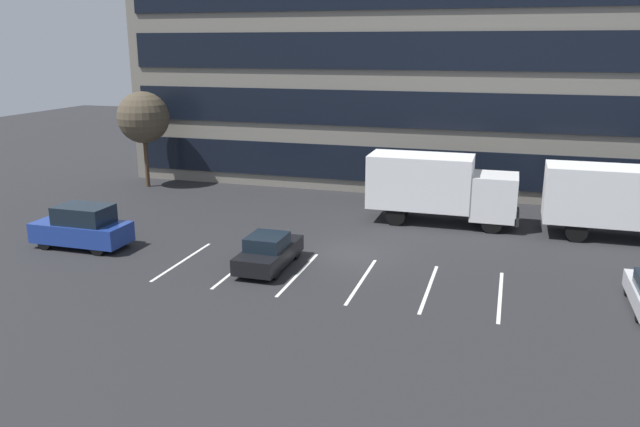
% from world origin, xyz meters
% --- Properties ---
extents(ground_plane, '(120.00, 120.00, 0.00)m').
position_xyz_m(ground_plane, '(0.00, 0.00, 0.00)').
color(ground_plane, '#262628').
extents(office_building, '(38.74, 11.20, 21.60)m').
position_xyz_m(office_building, '(0.00, 17.95, 10.80)').
color(office_building, slate).
rests_on(office_building, ground_plane).
extents(lot_markings, '(14.14, 5.40, 0.01)m').
position_xyz_m(lot_markings, '(-0.00, -3.30, 0.00)').
color(lot_markings, silver).
rests_on(lot_markings, ground_plane).
extents(box_truck_blue, '(7.96, 2.64, 3.69)m').
position_xyz_m(box_truck_blue, '(12.53, 6.17, 2.08)').
color(box_truck_blue, '#194799').
rests_on(box_truck_blue, ground_plane).
extents(box_truck_white, '(8.10, 2.68, 3.76)m').
position_xyz_m(box_truck_white, '(3.37, 6.51, 2.11)').
color(box_truck_white, white).
rests_on(box_truck_white, ground_plane).
extents(sedan_black, '(1.79, 4.29, 1.54)m').
position_xyz_m(sedan_black, '(-2.92, -2.89, 0.73)').
color(sedan_black, black).
rests_on(sedan_black, ground_plane).
extents(suv_navy, '(4.66, 1.97, 2.11)m').
position_xyz_m(suv_navy, '(-12.60, -2.86, 1.02)').
color(suv_navy, navy).
rests_on(suv_navy, ground_plane).
extents(bare_tree, '(3.49, 3.49, 6.53)m').
position_xyz_m(bare_tree, '(-17.00, 9.96, 4.77)').
color(bare_tree, '#473323').
rests_on(bare_tree, ground_plane).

